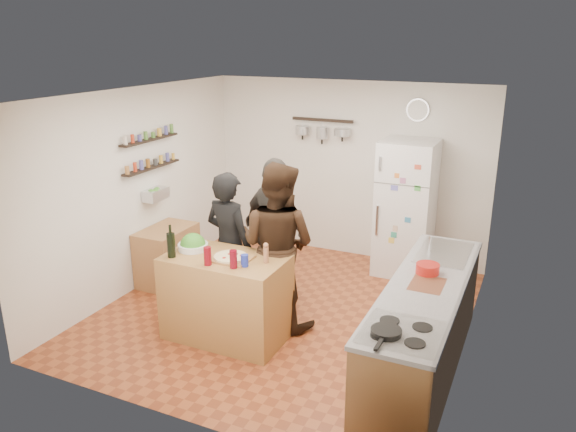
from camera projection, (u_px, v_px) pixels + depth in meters
The scene contains 26 objects.
room_shell at pixel (298, 201), 6.50m from camera, with size 4.20×4.20×4.20m.
prep_island at pixel (226, 297), 5.90m from camera, with size 1.25×0.72×0.91m, color #A5763C.
pizza_board at pixel (231, 258), 5.70m from camera, with size 0.42×0.34×0.02m, color olive.
pizza at pixel (231, 257), 5.70m from camera, with size 0.34×0.34×0.02m, color beige.
salad_bowl at pixel (193, 247), 5.96m from camera, with size 0.32×0.32×0.06m, color silver.
wine_bottle at pixel (171, 245), 5.72m from camera, with size 0.08×0.08×0.26m, color black.
wine_glass_near at pixel (208, 256), 5.54m from camera, with size 0.08×0.08×0.19m, color #5F0810.
wine_glass_far at pixel (233, 259), 5.47m from camera, with size 0.08×0.08×0.18m, color #570712.
pepper_mill at pixel (266, 255), 5.59m from camera, with size 0.05×0.05×0.17m, color #8E5B3B.
salt_canister at pixel (245, 261), 5.51m from camera, with size 0.08×0.08×0.12m, color navy.
person_left at pixel (229, 244), 6.30m from camera, with size 0.61×0.40×1.68m, color black.
person_center at pixel (277, 245), 6.06m from camera, with size 0.89×0.70×1.84m, color black.
person_back at pixel (275, 231), 6.64m from camera, with size 1.02×0.43×1.75m, color #2E2B29.
counter_run at pixel (423, 330), 5.26m from camera, with size 0.63×2.63×0.90m, color #9E7042.
stove_top at pixel (402, 333), 4.30m from camera, with size 0.60×0.62×0.02m, color white.
skillet at pixel (386, 332), 4.25m from camera, with size 0.24×0.24×0.05m, color black.
sink at pixel (444, 253), 5.85m from camera, with size 0.50×0.80×0.03m, color silver.
cutting_board at pixel (427, 285), 5.12m from camera, with size 0.30×0.40×0.02m, color brown.
red_bowl at pixel (428, 269), 5.34m from camera, with size 0.22×0.22×0.09m, color #A71913.
fridge at pixel (406, 208), 7.40m from camera, with size 0.70×0.68×1.80m, color white.
wall_clock at pixel (418, 110), 7.30m from camera, with size 0.30×0.30×0.03m, color silver.
spice_shelf_lower at pixel (152, 167), 7.03m from camera, with size 0.12×1.00×0.03m, color black.
spice_shelf_upper at pixel (150, 140), 6.92m from camera, with size 0.12×1.00×0.03m, color black.
produce_basket at pixel (156, 194), 7.13m from camera, with size 0.18×0.35×0.14m, color silver.
side_table at pixel (168, 255), 7.26m from camera, with size 0.50×0.80×0.73m, color #AC7B48.
pot_rack at pixel (322, 120), 7.81m from camera, with size 0.90×0.04×0.04m, color black.
Camera 1 is at (2.51, -5.32, 3.09)m, focal length 35.00 mm.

